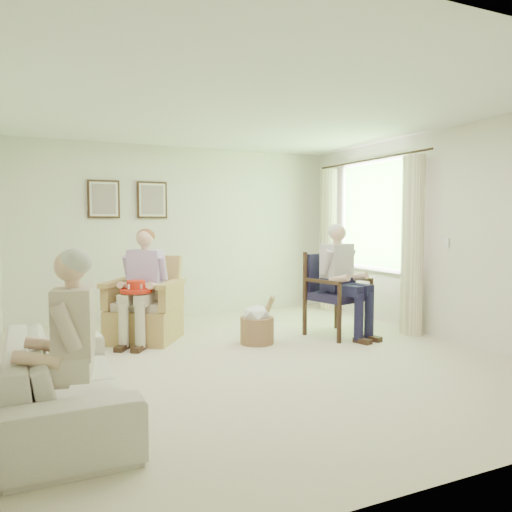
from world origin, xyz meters
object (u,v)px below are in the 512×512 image
object	(u,v)px
hatbox	(257,324)
red_hat	(136,288)
sofa	(65,379)
wicker_armchair	(144,314)
person_wicker	(146,278)
person_dark	(342,271)
person_sofa	(68,336)
wood_armchair	(334,290)

from	to	relation	value
hatbox	red_hat	bearing A→B (deg)	161.43
sofa	red_hat	size ratio (longest dim) A/B	5.50
wicker_armchair	person_wicker	size ratio (longest dim) A/B	0.76
person_wicker	hatbox	xyz separation A→B (m)	(1.20, -0.61, -0.55)
red_hat	hatbox	world-z (taller)	red_hat
person_dark	sofa	bearing A→B (deg)	-173.65
wicker_armchair	person_sofa	size ratio (longest dim) A/B	0.82
person_sofa	red_hat	distance (m)	2.55
wicker_armchair	wood_armchair	xyz separation A→B (m)	(2.32, -0.70, 0.24)
wood_armchair	person_wicker	distance (m)	2.39
red_hat	hatbox	size ratio (longest dim) A/B	0.62
person_sofa	hatbox	xyz separation A→B (m)	(2.25, 1.93, -0.48)
hatbox	sofa	bearing A→B (deg)	-147.07
wood_armchair	sofa	bearing A→B (deg)	-171.18
person_wicker	red_hat	bearing A→B (deg)	-98.01
person_dark	wood_armchair	bearing A→B (deg)	74.72
person_wicker	red_hat	distance (m)	0.24
red_hat	person_wicker	bearing A→B (deg)	47.70
wood_armchair	person_wicker	bearing A→B (deg)	151.06
red_hat	hatbox	xyz separation A→B (m)	(1.34, -0.45, -0.45)
wicker_armchair	red_hat	world-z (taller)	wicker_armchair
person_wicker	hatbox	size ratio (longest dim) A/B	2.25
sofa	person_dark	world-z (taller)	person_dark
wicker_armchair	red_hat	distance (m)	0.49
hatbox	wicker_armchair	bearing A→B (deg)	147.96
wood_armchair	sofa	size ratio (longest dim) A/B	0.51
sofa	hatbox	bearing A→B (deg)	-57.07
sofa	person_sofa	world-z (taller)	person_sofa
wicker_armchair	person_wicker	bearing A→B (deg)	-55.71
sofa	person_dark	distance (m)	3.67
person_wicker	hatbox	distance (m)	1.45
wood_armchair	person_sofa	distance (m)	3.91
person_wicker	person_sofa	bearing A→B (deg)	-78.36
wicker_armchair	red_hat	bearing A→B (deg)	-81.95
wicker_armchair	person_sofa	bearing A→B (deg)	-77.32
wicker_armchair	hatbox	world-z (taller)	wicker_armchair
wicker_armchair	person_dark	size ratio (longest dim) A/B	0.73
wicker_armchair	person_sofa	distance (m)	2.90
wicker_armchair	person_sofa	world-z (taller)	person_sofa
sofa	hatbox	size ratio (longest dim) A/B	3.41
hatbox	wood_armchair	bearing A→B (deg)	2.50
sofa	person_wicker	distance (m)	2.38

